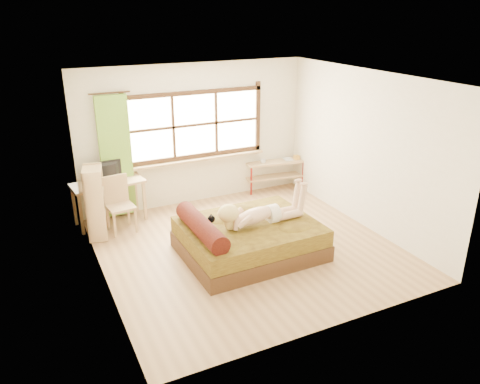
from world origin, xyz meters
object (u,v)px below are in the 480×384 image
chair (118,201)px  bookshelf (95,202)px  desk (108,187)px  pipe_shelf (276,169)px  bed (247,238)px  woman (260,205)px  kitten (204,223)px

chair → bookshelf: bookshelf is taller
desk → pipe_shelf: bearing=-4.4°
chair → pipe_shelf: 3.43m
bed → desk: bearing=127.3°
chair → bed: bearing=-54.4°
bed → woman: woman is taller
woman → desk: bearing=129.8°
bed → kitten: bearing=170.4°
bookshelf → kitten: bearing=-38.0°
kitten → pipe_shelf: 3.28m
kitten → desk: 2.26m
bed → desk: bed is taller
desk → bookshelf: (-0.31, -0.47, -0.05)m
desk → chair: bearing=-82.4°
woman → pipe_shelf: bearing=53.8°
bed → chair: bearing=131.0°
chair → desk: bearing=97.6°
woman → chair: size_ratio=1.49×
kitten → pipe_shelf: bearing=39.7°
desk → pipe_shelf: size_ratio=0.99×
pipe_shelf → bookshelf: size_ratio=1.07×
chair → bookshelf: 0.42m
bed → kitten: bed is taller
woman → chair: bearing=133.6°
woman → chair: woman is taller
bookshelf → desk: bearing=68.7°
woman → bed: bearing=165.3°
woman → desk: size_ratio=1.11×
woman → desk: (-1.88, 2.17, -0.15)m
kitten → desk: bearing=115.4°
desk → bookshelf: bookshelf is taller
pipe_shelf → bookshelf: bearing=-162.9°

